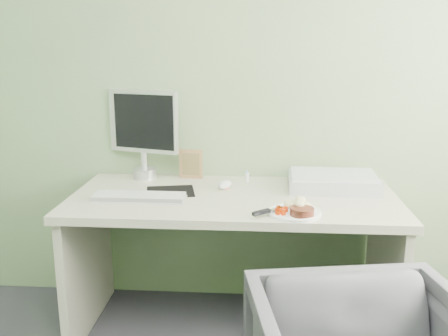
# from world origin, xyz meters

# --- Properties ---
(wall_back) EXTENTS (3.50, 0.00, 3.50)m
(wall_back) POSITION_xyz_m (0.00, 2.00, 1.35)
(wall_back) COLOR gray
(wall_back) RESTS_ON floor
(desk) EXTENTS (1.60, 0.75, 0.73)m
(desk) POSITION_xyz_m (0.00, 1.62, 0.55)
(desk) COLOR beige
(desk) RESTS_ON floor
(plate) EXTENTS (0.23, 0.23, 0.01)m
(plate) POSITION_xyz_m (0.28, 1.37, 0.74)
(plate) COLOR white
(plate) RESTS_ON desk
(steak) EXTENTS (0.13, 0.13, 0.03)m
(steak) POSITION_xyz_m (0.31, 1.32, 0.76)
(steak) COLOR black
(steak) RESTS_ON plate
(potato_pile) EXTENTS (0.10, 0.07, 0.06)m
(potato_pile) POSITION_xyz_m (0.31, 1.41, 0.77)
(potato_pile) COLOR tan
(potato_pile) RESTS_ON plate
(carrot_heap) EXTENTS (0.07, 0.06, 0.04)m
(carrot_heap) POSITION_xyz_m (0.22, 1.34, 0.76)
(carrot_heap) COLOR red
(carrot_heap) RESTS_ON plate
(steak_knife) EXTENTS (0.19, 0.17, 0.02)m
(steak_knife) POSITION_xyz_m (0.16, 1.33, 0.75)
(steak_knife) COLOR silver
(steak_knife) RESTS_ON plate
(mousepad) EXTENTS (0.27, 0.25, 0.00)m
(mousepad) POSITION_xyz_m (-0.32, 1.66, 0.73)
(mousepad) COLOR black
(mousepad) RESTS_ON desk
(keyboard) EXTENTS (0.44, 0.13, 0.02)m
(keyboard) POSITION_xyz_m (-0.45, 1.53, 0.75)
(keyboard) COLOR white
(keyboard) RESTS_ON desk
(computer_mouse) EXTENTS (0.09, 0.12, 0.04)m
(computer_mouse) POSITION_xyz_m (-0.05, 1.75, 0.75)
(computer_mouse) COLOR white
(computer_mouse) RESTS_ON desk
(photo_frame) EXTENTS (0.13, 0.03, 0.16)m
(photo_frame) POSITION_xyz_m (-0.25, 1.94, 0.81)
(photo_frame) COLOR olive
(photo_frame) RESTS_ON desk
(eyedrop_bottle) EXTENTS (0.02, 0.02, 0.07)m
(eyedrop_bottle) POSITION_xyz_m (0.06, 1.89, 0.76)
(eyedrop_bottle) COLOR white
(eyedrop_bottle) RESTS_ON desk
(scanner) EXTENTS (0.46, 0.31, 0.07)m
(scanner) POSITION_xyz_m (0.50, 1.78, 0.76)
(scanner) COLOR #A2A6A9
(scanner) RESTS_ON desk
(monitor) EXTENTS (0.40, 0.16, 0.48)m
(monitor) POSITION_xyz_m (-0.51, 1.94, 1.00)
(monitor) COLOR silver
(monitor) RESTS_ON desk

